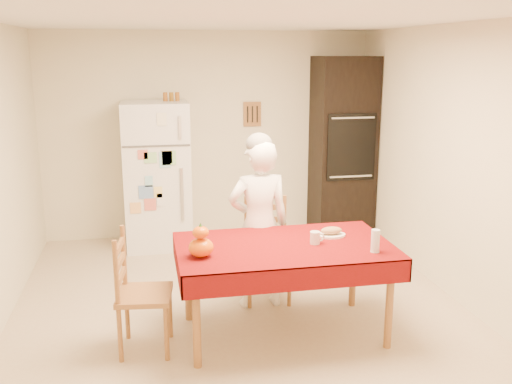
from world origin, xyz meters
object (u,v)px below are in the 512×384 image
object	(u,v)px
wine_glass	(375,241)
seated_woman	(259,225)
bread_plate	(331,235)
chair_far	(267,245)
coffee_mug	(315,238)
pumpkin_lower	(201,247)
dining_table	(284,253)
oven_cabinet	(342,147)
refrigerator	(157,175)
chair_left	(136,288)

from	to	relation	value
wine_glass	seated_woman	bearing A→B (deg)	129.84
wine_glass	bread_plate	world-z (taller)	wine_glass
chair_far	seated_woman	distance (m)	0.32
seated_woman	coffee_mug	world-z (taller)	seated_woman
wine_glass	pumpkin_lower	bearing A→B (deg)	173.24
seated_woman	pumpkin_lower	xyz separation A→B (m)	(-0.58, -0.71, 0.07)
dining_table	oven_cabinet	bearing A→B (deg)	61.40
seated_woman	pumpkin_lower	bearing A→B (deg)	48.48
wine_glass	bread_plate	bearing A→B (deg)	115.60
oven_cabinet	coffee_mug	size ratio (longest dim) A/B	22.00
oven_cabinet	pumpkin_lower	world-z (taller)	oven_cabinet
pumpkin_lower	bread_plate	bearing A→B (deg)	13.86
pumpkin_lower	seated_woman	bearing A→B (deg)	50.74
refrigerator	dining_table	bearing A→B (deg)	-69.27
refrigerator	seated_woman	size ratio (longest dim) A/B	1.12
refrigerator	chair_far	size ratio (longest dim) A/B	1.79
wine_glass	refrigerator	bearing A→B (deg)	119.71
bread_plate	wine_glass	bearing A→B (deg)	-64.40
dining_table	seated_woman	distance (m)	0.58
seated_woman	wine_glass	size ratio (longest dim) A/B	8.63
coffee_mug	pumpkin_lower	distance (m)	0.92
chair_far	bread_plate	xyz separation A→B (m)	(0.42, -0.60, 0.26)
dining_table	bread_plate	distance (m)	0.46
oven_cabinet	dining_table	world-z (taller)	oven_cabinet
coffee_mug	pumpkin_lower	world-z (taller)	pumpkin_lower
wine_glass	bread_plate	size ratio (longest dim) A/B	0.73
pumpkin_lower	oven_cabinet	bearing A→B (deg)	52.36
dining_table	seated_woman	bearing A→B (deg)	98.67
coffee_mug	pumpkin_lower	bearing A→B (deg)	-172.77
oven_cabinet	coffee_mug	bearing A→B (deg)	-113.85
chair_far	wine_glass	world-z (taller)	chair_far
oven_cabinet	chair_left	xyz separation A→B (m)	(-2.52, -2.53, -0.59)
coffee_mug	dining_table	bearing A→B (deg)	174.03
chair_far	seated_woman	xyz separation A→B (m)	(-0.11, -0.16, 0.25)
chair_left	pumpkin_lower	size ratio (longest dim) A/B	5.01
refrigerator	seated_woman	distance (m)	2.05
seated_woman	chair_far	bearing A→B (deg)	-125.35
dining_table	chair_left	xyz separation A→B (m)	(-1.16, -0.04, -0.18)
refrigerator	chair_far	bearing A→B (deg)	-61.11
refrigerator	bread_plate	size ratio (longest dim) A/B	7.08
seated_woman	pumpkin_lower	world-z (taller)	seated_woman
chair_far	seated_woman	world-z (taller)	seated_woman
seated_woman	bread_plate	xyz separation A→B (m)	(0.52, -0.44, 0.01)
dining_table	chair_left	distance (m)	1.18
oven_cabinet	pumpkin_lower	distance (m)	3.33
dining_table	pumpkin_lower	world-z (taller)	pumpkin_lower
chair_far	pumpkin_lower	bearing A→B (deg)	-122.91
coffee_mug	pumpkin_lower	size ratio (longest dim) A/B	0.53
chair_far	chair_left	size ratio (longest dim) A/B	1.00
seated_woman	coffee_mug	xyz separation A→B (m)	(0.33, -0.60, 0.05)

